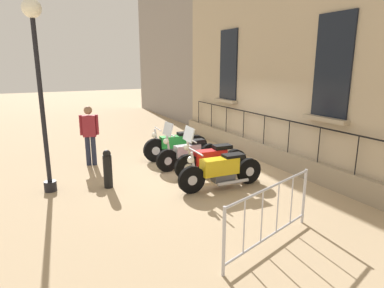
# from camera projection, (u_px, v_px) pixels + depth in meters

# --- Properties ---
(ground_plane) EXTENTS (60.00, 60.00, 0.00)m
(ground_plane) POSITION_uv_depth(u_px,v_px,m) (202.00, 171.00, 9.27)
(ground_plane) COLOR tan
(building_facade) EXTENTS (0.82, 10.05, 7.16)m
(building_facade) POSITION_uv_depth(u_px,v_px,m) (280.00, 42.00, 9.53)
(building_facade) COLOR tan
(building_facade) RESTS_ON ground_plane
(motorcycle_green) EXTENTS (2.06, 0.66, 1.02)m
(motorcycle_green) POSITION_uv_depth(u_px,v_px,m) (176.00, 146.00, 10.27)
(motorcycle_green) COLOR black
(motorcycle_green) RESTS_ON ground_plane
(motorcycle_silver) EXTENTS (2.00, 0.57, 1.37)m
(motorcycle_silver) POSITION_uv_depth(u_px,v_px,m) (188.00, 154.00, 9.41)
(motorcycle_silver) COLOR black
(motorcycle_silver) RESTS_ON ground_plane
(motorcycle_red) EXTENTS (2.05, 0.69, 1.37)m
(motorcycle_red) POSITION_uv_depth(u_px,v_px,m) (211.00, 160.00, 8.68)
(motorcycle_red) COLOR black
(motorcycle_red) RESTS_ON ground_plane
(motorcycle_yellow) EXTENTS (2.20, 0.74, 1.00)m
(motorcycle_yellow) POSITION_uv_depth(u_px,v_px,m) (221.00, 170.00, 7.87)
(motorcycle_yellow) COLOR black
(motorcycle_yellow) RESTS_ON ground_plane
(lamppost) EXTENTS (0.40, 0.40, 4.22)m
(lamppost) POSITION_uv_depth(u_px,v_px,m) (38.00, 71.00, 7.15)
(lamppost) COLOR black
(lamppost) RESTS_ON ground_plane
(crowd_barrier) EXTENTS (2.22, 0.76, 1.05)m
(crowd_barrier) POSITION_uv_depth(u_px,v_px,m) (270.00, 213.00, 5.34)
(crowd_barrier) COLOR #B7B7BF
(crowd_barrier) RESTS_ON ground_plane
(bollard) EXTENTS (0.21, 0.21, 0.93)m
(bollard) POSITION_uv_depth(u_px,v_px,m) (108.00, 169.00, 7.92)
(bollard) COLOR black
(bollard) RESTS_ON ground_plane
(pedestrian_standing) EXTENTS (0.51, 0.31, 1.73)m
(pedestrian_standing) POSITION_uv_depth(u_px,v_px,m) (90.00, 132.00, 9.57)
(pedestrian_standing) COLOR #23283D
(pedestrian_standing) RESTS_ON ground_plane
(distant_building) EXTENTS (3.18, 7.74, 10.57)m
(distant_building) POSITION_uv_depth(u_px,v_px,m) (188.00, 19.00, 18.38)
(distant_building) COLOR gray
(distant_building) RESTS_ON ground_plane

